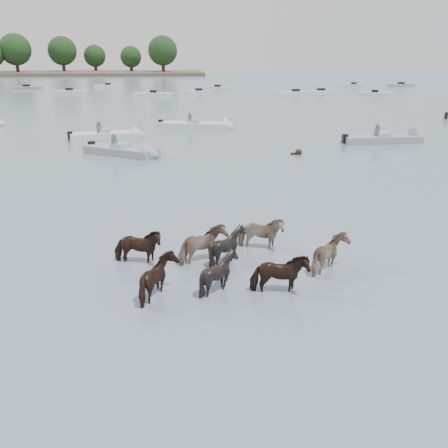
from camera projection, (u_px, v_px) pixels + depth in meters
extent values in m
plane|color=slate|center=(194.00, 288.00, 13.16)|extent=(400.00, 400.00, 0.00)
imported|color=black|center=(138.00, 249.00, 14.64)|extent=(1.57, 0.89, 1.26)
imported|color=gray|center=(204.00, 248.00, 14.70)|extent=(1.61, 1.67, 1.29)
imported|color=black|center=(228.00, 248.00, 14.72)|extent=(1.22, 1.10, 1.26)
imported|color=#9D846A|center=(261.00, 235.00, 15.75)|extent=(1.60, 0.99, 1.25)
imported|color=black|center=(160.00, 281.00, 12.57)|extent=(1.10, 1.27, 1.25)
imported|color=black|center=(219.00, 275.00, 12.94)|extent=(1.15, 1.03, 1.23)
imported|color=black|center=(279.00, 277.00, 12.79)|extent=(1.52, 0.73, 1.26)
imported|color=gray|center=(331.00, 257.00, 14.09)|extent=(1.40, 1.51, 1.24)
sphere|color=black|center=(299.00, 152.00, 30.79)|extent=(0.44, 0.44, 0.44)
cube|color=black|center=(294.00, 154.00, 30.79)|extent=(0.50, 0.22, 0.18)
cube|color=silver|center=(105.00, 136.00, 36.42)|extent=(5.13, 2.41, 0.55)
cone|color=silver|center=(139.00, 135.00, 37.06)|extent=(1.16, 1.73, 1.60)
cube|color=#99ADB7|center=(105.00, 131.00, 36.31)|extent=(0.98, 1.24, 0.35)
cube|color=black|center=(70.00, 136.00, 35.73)|extent=(0.40, 0.40, 0.60)
cylinder|color=#595966|center=(99.00, 129.00, 36.20)|extent=(0.36, 0.36, 0.70)
sphere|color=#595966|center=(99.00, 122.00, 36.06)|extent=(0.24, 0.24, 0.24)
cube|color=gray|center=(122.00, 152.00, 30.64)|extent=(4.89, 4.07, 0.55)
cone|color=gray|center=(153.00, 155.00, 29.55)|extent=(1.65, 1.83, 1.60)
cube|color=#99ADB7|center=(121.00, 146.00, 30.53)|extent=(1.29, 1.38, 0.35)
cube|color=black|center=(92.00, 146.00, 31.68)|extent=(0.49, 0.49, 0.60)
cylinder|color=#595966|center=(114.00, 143.00, 30.42)|extent=(0.36, 0.36, 0.70)
sphere|color=#595966|center=(114.00, 135.00, 30.28)|extent=(0.24, 0.24, 0.24)
cube|color=silver|center=(195.00, 126.00, 41.74)|extent=(6.16, 3.25, 0.55)
cone|color=silver|center=(230.00, 127.00, 41.21)|extent=(1.32, 1.79, 1.60)
cube|color=#99ADB7|center=(195.00, 122.00, 41.62)|extent=(1.09, 1.30, 0.35)
cube|color=black|center=(161.00, 123.00, 42.21)|extent=(0.44, 0.44, 0.60)
cylinder|color=#595966|center=(190.00, 119.00, 41.52)|extent=(0.36, 0.36, 0.70)
sphere|color=#595966|center=(190.00, 114.00, 41.37)|extent=(0.24, 0.24, 0.24)
cube|color=gray|center=(382.00, 140.00, 34.90)|extent=(5.45, 1.72, 0.55)
cone|color=gray|center=(418.00, 139.00, 35.23)|extent=(0.94, 1.62, 1.60)
cube|color=#99ADB7|center=(382.00, 135.00, 34.79)|extent=(0.82, 1.14, 0.35)
cube|color=black|center=(345.00, 138.00, 34.52)|extent=(0.36, 0.36, 0.60)
cylinder|color=#595966|center=(377.00, 132.00, 34.68)|extent=(0.36, 0.36, 0.70)
sphere|color=#595966|center=(378.00, 125.00, 34.53)|extent=(0.24, 0.24, 0.24)
cube|color=black|center=(447.00, 115.00, 47.58)|extent=(0.38, 0.38, 0.60)
cone|color=silver|center=(0.00, 124.00, 42.81)|extent=(1.20, 1.75, 1.60)
cube|color=gray|center=(27.00, 88.00, 88.53)|extent=(5.48, 2.54, 0.60)
cube|color=black|center=(26.00, 86.00, 88.41)|extent=(1.18, 1.18, 0.50)
cube|color=silver|center=(70.00, 92.00, 79.38)|extent=(5.08, 2.04, 0.60)
cube|color=black|center=(69.00, 89.00, 79.26)|extent=(1.10, 1.10, 0.50)
cube|color=silver|center=(108.00, 86.00, 93.05)|extent=(5.07, 2.08, 0.60)
cube|color=black|center=(108.00, 84.00, 92.92)|extent=(1.11, 1.11, 0.50)
cube|color=silver|center=(153.00, 95.00, 74.18)|extent=(6.05, 1.87, 0.60)
cube|color=black|center=(153.00, 92.00, 74.06)|extent=(1.06, 1.06, 0.50)
cube|color=silver|center=(199.00, 92.00, 78.41)|extent=(4.41, 2.15, 0.60)
cube|color=black|center=(199.00, 90.00, 78.28)|extent=(1.15, 1.15, 0.50)
cube|color=silver|center=(218.00, 88.00, 87.73)|extent=(5.10, 3.10, 0.60)
cube|color=black|center=(218.00, 86.00, 87.61)|extent=(1.28, 1.28, 0.50)
cube|color=silver|center=(296.00, 93.00, 76.75)|extent=(6.01, 2.51, 0.60)
cube|color=black|center=(296.00, 91.00, 76.63)|extent=(1.16, 1.16, 0.50)
cube|color=silver|center=(321.00, 92.00, 78.71)|extent=(4.33, 2.69, 0.60)
cube|color=black|center=(321.00, 90.00, 78.58)|extent=(1.26, 1.26, 0.50)
cube|color=silver|center=(375.00, 94.00, 74.94)|extent=(4.64, 3.21, 0.60)
cube|color=black|center=(375.00, 92.00, 74.82)|extent=(1.33, 1.33, 0.50)
cube|color=silver|center=(354.00, 86.00, 95.72)|extent=(4.49, 3.12, 0.60)
cube|color=black|center=(354.00, 84.00, 95.60)|extent=(1.32, 1.32, 0.50)
cube|color=gray|center=(401.00, 85.00, 96.07)|extent=(5.05, 1.70, 0.60)
cube|color=black|center=(401.00, 83.00, 95.95)|extent=(1.04, 1.04, 0.50)
cylinder|color=#382619|center=(18.00, 68.00, 146.48)|extent=(1.00, 1.00, 4.06)
sphere|color=black|center=(15.00, 49.00, 144.76)|extent=(9.03, 9.03, 9.03)
cylinder|color=#382619|center=(64.00, 68.00, 154.08)|extent=(1.00, 1.00, 3.89)
sphere|color=black|center=(62.00, 51.00, 152.44)|extent=(8.64, 8.64, 8.64)
cylinder|color=#382619|center=(96.00, 69.00, 158.76)|extent=(1.00, 1.00, 3.06)
sphere|color=black|center=(95.00, 56.00, 157.47)|extent=(6.81, 6.81, 6.81)
cylinder|color=#382619|center=(132.00, 70.00, 155.53)|extent=(1.00, 1.00, 2.91)
sphere|color=black|center=(131.00, 57.00, 154.30)|extent=(6.47, 6.47, 6.47)
cylinder|color=#382619|center=(163.00, 68.00, 149.75)|extent=(1.00, 1.00, 3.90)
sphere|color=black|center=(163.00, 51.00, 148.10)|extent=(8.66, 8.66, 8.66)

